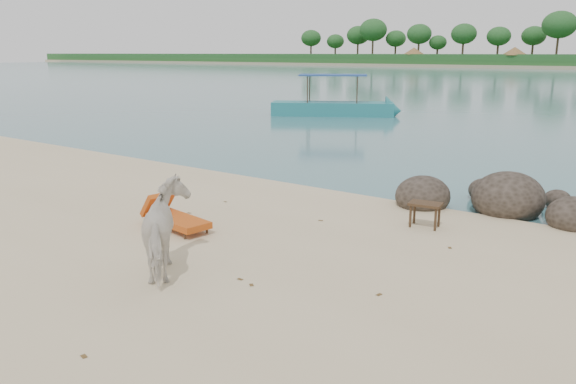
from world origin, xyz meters
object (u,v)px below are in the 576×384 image
lounge_chair (178,218)px  side_table (425,217)px  cow (168,231)px  boat_near (333,81)px  boulders (519,204)px

lounge_chair → side_table: bearing=47.2°
cow → boat_near: 24.15m
lounge_chair → boulders: bearing=54.7°
cow → lounge_chair: cow is taller
boulders → lounge_chair: size_ratio=3.53×
boulders → boat_near: 20.54m
boulders → boat_near: size_ratio=0.84×
boulders → lounge_chair: 7.30m
boulders → side_table: bearing=-120.1°
cow → boat_near: bearing=-111.7°
boat_near → lounge_chair: bearing=-95.4°
boulders → boat_near: boat_near is taller
boulders → cow: 7.72m
cow → lounge_chair: 2.27m
side_table → boat_near: 21.41m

